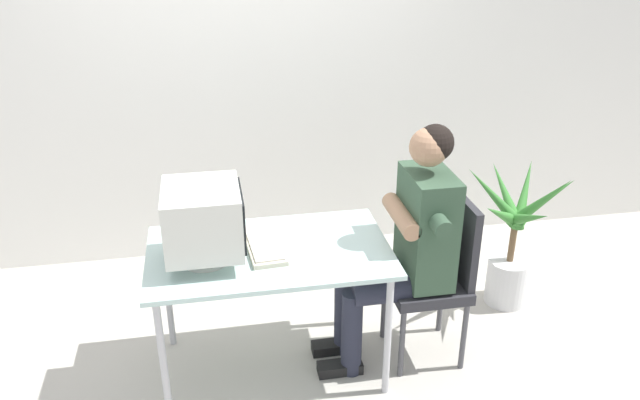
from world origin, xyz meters
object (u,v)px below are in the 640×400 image
object	(u,v)px
desk	(270,261)
crt_monitor	(203,220)
office_chair	(438,271)
person_seated	(407,240)
potted_plant	(513,241)
keyboard	(264,245)

from	to	relation	value
desk	crt_monitor	distance (m)	0.42
office_chair	person_seated	world-z (taller)	person_seated
office_chair	person_seated	xyz separation A→B (m)	(-0.19, 0.00, 0.20)
desk	office_chair	bearing A→B (deg)	-1.83
desk	office_chair	xyz separation A→B (m)	(0.89, -0.03, -0.14)
potted_plant	desk	bearing A→B (deg)	-166.92
crt_monitor	office_chair	bearing A→B (deg)	0.92
potted_plant	keyboard	bearing A→B (deg)	-168.17
keyboard	person_seated	xyz separation A→B (m)	(0.73, -0.06, -0.02)
crt_monitor	office_chair	size ratio (longest dim) A/B	0.43
crt_monitor	keyboard	world-z (taller)	crt_monitor
keyboard	office_chair	xyz separation A→B (m)	(0.91, -0.06, -0.22)
office_chair	person_seated	bearing A→B (deg)	180.00
keyboard	office_chair	bearing A→B (deg)	-3.64
office_chair	potted_plant	distance (m)	0.74
person_seated	office_chair	bearing A→B (deg)	0.00
desk	keyboard	bearing A→B (deg)	128.37
desk	office_chair	world-z (taller)	office_chair
crt_monitor	potted_plant	distance (m)	1.93
office_chair	person_seated	distance (m)	0.27
person_seated	potted_plant	distance (m)	0.94
crt_monitor	keyboard	size ratio (longest dim) A/B	0.91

